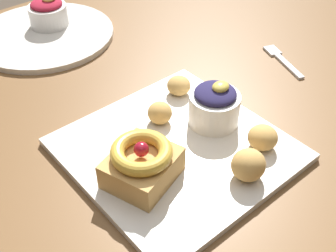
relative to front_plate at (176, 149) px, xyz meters
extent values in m
cube|color=brown|center=(0.02, 0.12, -0.03)|extent=(1.38, 1.04, 0.04)
cylinder|color=brown|center=(0.62, 0.55, -0.39)|extent=(0.07, 0.07, 0.69)
cube|color=silver|center=(0.00, 0.00, 0.00)|extent=(0.30, 0.30, 0.01)
cube|color=tan|center=(-0.08, -0.02, 0.03)|extent=(0.12, 0.11, 0.04)
torus|color=gold|center=(-0.08, -0.02, 0.06)|extent=(0.11, 0.11, 0.02)
sphere|color=maroon|center=(-0.08, -0.02, 0.06)|extent=(0.02, 0.02, 0.02)
cylinder|color=white|center=(0.08, 0.01, 0.03)|extent=(0.08, 0.08, 0.05)
ellipsoid|color=#28234C|center=(0.08, 0.01, 0.06)|extent=(0.07, 0.07, 0.02)
ellipsoid|color=#E5CC56|center=(0.09, 0.00, 0.07)|extent=(0.03, 0.02, 0.01)
ellipsoid|color=tan|center=(0.09, 0.10, 0.02)|extent=(0.04, 0.04, 0.03)
ellipsoid|color=tan|center=(0.10, -0.08, 0.02)|extent=(0.04, 0.04, 0.04)
ellipsoid|color=tan|center=(0.03, -0.11, 0.03)|extent=(0.05, 0.05, 0.05)
ellipsoid|color=tan|center=(0.02, 0.06, 0.02)|extent=(0.04, 0.04, 0.04)
cylinder|color=silver|center=(0.02, 0.46, 0.00)|extent=(0.30, 0.30, 0.01)
cylinder|color=white|center=(0.05, 0.48, 0.03)|extent=(0.08, 0.08, 0.04)
ellipsoid|color=#A31E33|center=(0.05, 0.48, 0.05)|extent=(0.07, 0.07, 0.02)
cube|color=silver|center=(0.33, 0.04, 0.00)|extent=(0.04, 0.09, 0.00)
cube|color=silver|center=(0.35, 0.10, 0.00)|extent=(0.04, 0.04, 0.00)
camera|label=1|loc=(-0.32, -0.35, 0.45)|focal=45.73mm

